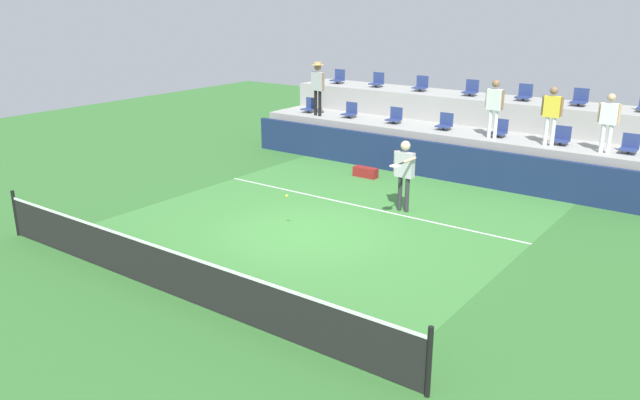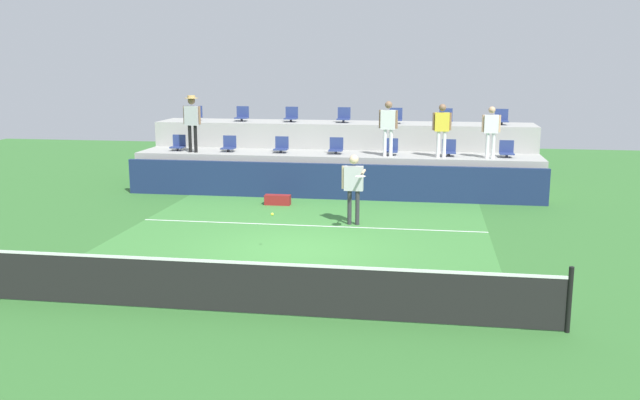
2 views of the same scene
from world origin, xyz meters
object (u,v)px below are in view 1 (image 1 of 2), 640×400
Objects in this scene: stadium_chair_lower_far_right at (630,145)px; stadium_chair_upper_right at (580,99)px; stadium_chair_lower_mid_left at (395,117)px; tennis_player at (404,168)px; stadium_chair_lower_right at (562,137)px; stadium_chair_upper_mid_left at (421,85)px; equipment_bag at (365,172)px; spectator_with_hat at (318,83)px; spectator_in_white at (494,103)px; stadium_chair_lower_far_left at (310,106)px; stadium_chair_upper_mid_right at (524,94)px; stadium_chair_upper_left at (377,81)px; stadium_chair_upper_far_left at (338,78)px; stadium_chair_lower_mid_right at (499,129)px; spectator_in_grey at (609,118)px; tennis_ball at (287,196)px; stadium_chair_lower_left at (350,111)px; stadium_chair_upper_center at (471,89)px; stadium_chair_lower_center at (445,123)px; spectator_leaning_on_rail at (552,111)px.

stadium_chair_upper_right reaches higher than stadium_chair_lower_far_right.
tennis_player is at bearing -57.64° from stadium_chair_lower_mid_left.
stadium_chair_lower_mid_left is at bearing 180.00° from stadium_chair_lower_right.
tennis_player is at bearing -118.88° from stadium_chair_lower_right.
stadium_chair_upper_mid_left is 5.32m from stadium_chair_upper_right.
stadium_chair_lower_mid_left is 2.72m from equipment_bag.
spectator_with_hat reaches higher than spectator_in_white.
spectator_in_white is at bearing -3.14° from stadium_chair_lower_far_left.
stadium_chair_upper_left is at bearing 180.00° from stadium_chair_upper_mid_right.
stadium_chair_upper_far_left is at bearing 168.55° from stadium_chair_lower_right.
spectator_with_hat reaches higher than stadium_chair_lower_mid_right.
spectator_in_grey is (3.00, -2.18, -0.12)m from stadium_chair_upper_mid_right.
equipment_bag is at bearing -154.80° from stadium_chair_lower_right.
stadium_chair_lower_mid_left is 1.00× the size of stadium_chair_lower_far_right.
stadium_chair_upper_left is 0.30× the size of spectator_in_white.
stadium_chair_lower_far_right is 1.00× the size of stadium_chair_upper_mid_right.
stadium_chair_upper_left is at bearing 165.91° from stadium_chair_lower_right.
stadium_chair_lower_mid_right is at bearing 81.39° from tennis_player.
stadium_chair_lower_left is at bearing 113.10° from tennis_ball.
stadium_chair_upper_far_left is at bearing 180.00° from stadium_chair_upper_center.
tennis_player is at bearing -98.36° from spectator_in_white.
equipment_bag is (-2.50, 2.19, -0.99)m from tennis_player.
spectator_in_white reaches higher than stadium_chair_lower_center.
stadium_chair_upper_far_left is (0.01, 1.80, 0.85)m from stadium_chair_lower_far_left.
stadium_chair_upper_far_left is (-7.07, 1.80, 0.85)m from stadium_chair_lower_mid_right.
stadium_chair_upper_left is at bearing 134.90° from stadium_chair_lower_mid_left.
stadium_chair_lower_center is at bearing -26.59° from stadium_chair_upper_left.
spectator_with_hat reaches higher than equipment_bag.
stadium_chair_lower_left is 1.00× the size of stadium_chair_upper_center.
stadium_chair_lower_mid_right is at bearing 172.82° from spectator_in_grey.
stadium_chair_lower_far_right is 7.44m from stadium_chair_upper_mid_left.
spectator_in_grey is (1.32, -2.18, -0.12)m from stadium_chair_upper_right.
stadium_chair_upper_far_left is at bearing 180.00° from stadium_chair_upper_left.
stadium_chair_lower_mid_left is at bearing 180.00° from stadium_chair_lower_center.
spectator_with_hat is at bearing -160.85° from stadium_chair_lower_left.
stadium_chair_upper_mid_left is 1.00× the size of stadium_chair_upper_mid_right.
stadium_chair_lower_far_right is 0.68× the size of equipment_bag.
spectator_leaning_on_rail reaches higher than stadium_chair_lower_left.
spectator_in_grey is at bearing 52.96° from tennis_ball.
stadium_chair_lower_far_right is 1.00× the size of stadium_chair_upper_right.
stadium_chair_lower_center is 1.00× the size of stadium_chair_upper_center.
equipment_bag is at bearing -109.17° from stadium_chair_upper_center.
stadium_chair_lower_mid_right is 0.28× the size of spectator_with_hat.
stadium_chair_lower_center is at bearing 0.00° from stadium_chair_lower_left.
spectator_in_grey is at bearing -7.18° from stadium_chair_lower_mid_right.
spectator_in_grey is (3.73, 4.16, 1.06)m from tennis_player.
spectator_leaning_on_rail reaches higher than stadium_chair_upper_left.
spectator_with_hat is at bearing 180.00° from spectator_leaning_on_rail.
stadium_chair_lower_mid_left is at bearing 99.16° from equipment_bag.
tennis_player is (-2.50, -4.54, -0.33)m from stadium_chair_lower_right.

